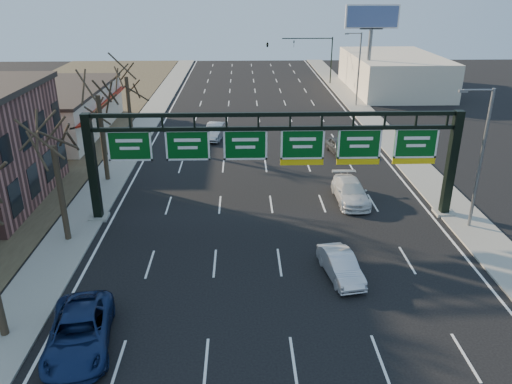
{
  "coord_description": "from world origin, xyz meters",
  "views": [
    {
      "loc": [
        -2.08,
        -22.46,
        14.72
      ],
      "look_at": [
        -1.25,
        4.7,
        3.2
      ],
      "focal_mm": 35.0,
      "sensor_mm": 36.0,
      "label": 1
    }
  ],
  "objects_px": {
    "sign_gantry": "(276,151)",
    "car_blue_suv": "(79,333)",
    "car_white_wagon": "(350,191)",
    "car_silver_sedan": "(341,266)"
  },
  "relations": [
    {
      "from": "sign_gantry",
      "to": "car_blue_suv",
      "type": "xyz_separation_m",
      "value": [
        -9.32,
        -12.87,
        -3.85
      ]
    },
    {
      "from": "car_silver_sedan",
      "to": "car_blue_suv",
      "type": "bearing_deg",
      "value": -166.71
    },
    {
      "from": "sign_gantry",
      "to": "car_white_wagon",
      "type": "bearing_deg",
      "value": 23.09
    },
    {
      "from": "car_blue_suv",
      "to": "car_silver_sedan",
      "type": "distance_m",
      "value": 13.39
    },
    {
      "from": "car_blue_suv",
      "to": "car_white_wagon",
      "type": "bearing_deg",
      "value": 36.67
    },
    {
      "from": "sign_gantry",
      "to": "car_blue_suv",
      "type": "relative_size",
      "value": 4.39
    },
    {
      "from": "car_blue_suv",
      "to": "sign_gantry",
      "type": "bearing_deg",
      "value": 45.08
    },
    {
      "from": "car_silver_sedan",
      "to": "car_white_wagon",
      "type": "distance_m",
      "value": 10.3
    },
    {
      "from": "car_white_wagon",
      "to": "car_blue_suv",
      "type": "bearing_deg",
      "value": -135.15
    },
    {
      "from": "car_blue_suv",
      "to": "car_white_wagon",
      "type": "height_order",
      "value": "car_blue_suv"
    }
  ]
}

